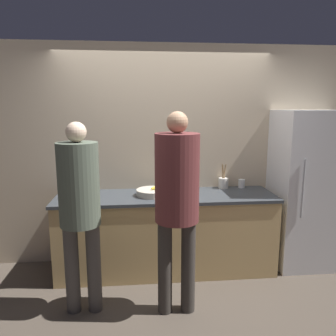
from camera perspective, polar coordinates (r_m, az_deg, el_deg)
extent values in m
plane|color=#4C4238|center=(3.71, 0.24, -19.82)|extent=(14.00, 14.00, 0.00)
cube|color=#C6B293|center=(3.97, -0.79, 2.22)|extent=(5.20, 0.06, 2.60)
cube|color=tan|center=(3.87, -0.34, -11.35)|extent=(2.43, 0.68, 0.86)
cube|color=#383D42|center=(3.72, -0.34, -4.91)|extent=(2.46, 0.71, 0.03)
cube|color=white|center=(4.21, 23.05, -3.41)|extent=(0.77, 0.63, 1.84)
cylinder|color=#99999E|center=(3.79, 22.45, -3.38)|extent=(0.02, 0.02, 0.65)
cylinder|color=#4C4742|center=(3.25, -16.37, -16.47)|extent=(0.13, 0.13, 0.84)
cylinder|color=#4C4742|center=(3.22, -12.77, -16.57)|extent=(0.13, 0.13, 0.84)
cylinder|color=#515B4C|center=(2.96, -15.28, -2.77)|extent=(0.36, 0.36, 0.74)
sphere|color=beige|center=(2.90, -15.72, 6.05)|extent=(0.18, 0.18, 0.18)
cylinder|color=#38332D|center=(3.11, -0.54, -16.89)|extent=(0.13, 0.13, 0.88)
cylinder|color=#38332D|center=(3.13, 3.53, -16.69)|extent=(0.13, 0.13, 0.88)
cylinder|color=brown|center=(2.84, 1.58, -1.75)|extent=(0.39, 0.39, 0.77)
sphere|color=tan|center=(2.77, 1.63, 7.97)|extent=(0.18, 0.18, 0.18)
cylinder|color=beige|center=(3.68, -2.72, -4.27)|extent=(0.36, 0.36, 0.07)
ellipsoid|color=yellow|center=(3.66, -2.02, -3.42)|extent=(0.15, 0.12, 0.04)
cylinder|color=silver|center=(4.06, 9.61, -2.60)|extent=(0.12, 0.12, 0.12)
cylinder|color=#99754C|center=(4.03, 9.47, -1.06)|extent=(0.01, 0.06, 0.25)
cylinder|color=#99754C|center=(4.04, 9.78, -1.03)|extent=(0.03, 0.05, 0.25)
cylinder|color=#99754C|center=(4.02, 9.70, -1.09)|extent=(0.05, 0.01, 0.25)
cylinder|color=#333338|center=(3.53, 2.44, -4.28)|extent=(0.07, 0.07, 0.14)
cylinder|color=#333338|center=(3.51, 2.45, -2.78)|extent=(0.03, 0.03, 0.05)
cylinder|color=black|center=(3.50, 2.45, -2.29)|extent=(0.03, 0.03, 0.02)
cylinder|color=brown|center=(3.78, 3.61, -3.13)|extent=(0.05, 0.05, 0.16)
cylinder|color=brown|center=(3.76, 3.63, -1.54)|extent=(0.02, 0.02, 0.05)
cylinder|color=black|center=(3.75, 3.64, -1.02)|extent=(0.03, 0.03, 0.02)
cylinder|color=white|center=(4.12, 12.69, -2.66)|extent=(0.08, 0.08, 0.10)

